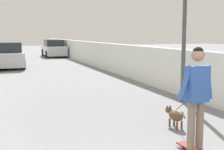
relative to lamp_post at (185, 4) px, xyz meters
The scene contains 8 objects.
ground_plane 9.64m from the lamp_post, 16.84° to the left, with size 80.00×80.00×0.00m, color gray.
fence_right 7.14m from the lamp_post, ahead, with size 48.00×0.30×1.53m, color white.
lamp_post is the anchor object (origin of this frame).
skateboard 5.03m from the lamp_post, 150.50° to the left, with size 0.81×0.26×0.08m.
person_skateboarder 4.53m from the lamp_post, 150.50° to the left, with size 0.25×0.71×1.74m.
dog 3.78m from the lamp_post, 144.25° to the left, with size 1.72×0.59×1.06m.
car_near 12.87m from the lamp_post, 21.87° to the left, with size 3.82×1.80×1.54m.
car_far 20.56m from the lamp_post, ahead, with size 4.34×1.80×1.54m.
Camera 1 is at (-2.72, 2.43, 2.03)m, focal length 49.53 mm.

